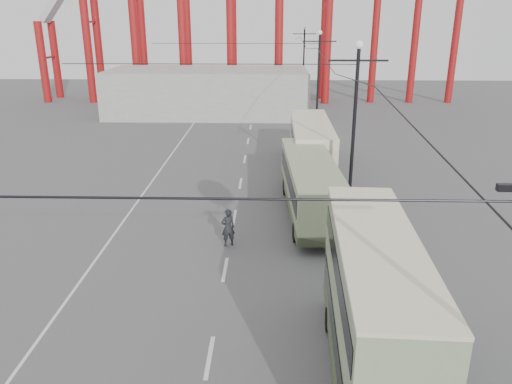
{
  "coord_description": "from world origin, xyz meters",
  "views": [
    {
      "loc": [
        0.88,
        -9.51,
        10.5
      ],
      "look_at": [
        0.31,
        11.78,
        3.0
      ],
      "focal_mm": 35.0,
      "sensor_mm": 36.0,
      "label": 1
    }
  ],
  "objects_px": {
    "single_decker_green": "(311,185)",
    "pedestrian": "(228,228)",
    "single_decker_cream": "(311,142)",
    "double_decker_bus": "(373,304)"
  },
  "relations": [
    {
      "from": "double_decker_bus",
      "to": "single_decker_cream",
      "type": "height_order",
      "value": "double_decker_bus"
    },
    {
      "from": "single_decker_cream",
      "to": "pedestrian",
      "type": "distance_m",
      "value": 14.4
    },
    {
      "from": "double_decker_bus",
      "to": "single_decker_cream",
      "type": "distance_m",
      "value": 22.87
    },
    {
      "from": "single_decker_green",
      "to": "pedestrian",
      "type": "relative_size",
      "value": 5.87
    },
    {
      "from": "double_decker_bus",
      "to": "pedestrian",
      "type": "height_order",
      "value": "double_decker_bus"
    },
    {
      "from": "double_decker_bus",
      "to": "single_decker_green",
      "type": "relative_size",
      "value": 0.81
    },
    {
      "from": "double_decker_bus",
      "to": "single_decker_cream",
      "type": "relative_size",
      "value": 0.83
    },
    {
      "from": "single_decker_green",
      "to": "pedestrian",
      "type": "xyz_separation_m",
      "value": [
        -4.25,
        -4.22,
        -0.8
      ]
    },
    {
      "from": "single_decker_cream",
      "to": "single_decker_green",
      "type": "bearing_deg",
      "value": -93.88
    },
    {
      "from": "double_decker_bus",
      "to": "pedestrian",
      "type": "distance_m",
      "value": 10.76
    }
  ]
}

